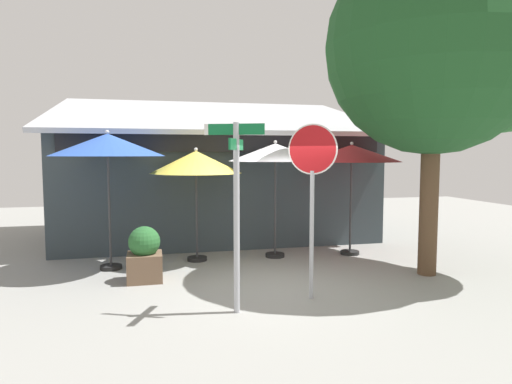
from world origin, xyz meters
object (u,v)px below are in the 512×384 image
(street_sign_post, at_px, (236,197))
(shade_tree, at_px, (446,50))
(patio_umbrella_royal_blue_left, at_px, (108,146))
(patio_umbrella_crimson_far_right, at_px, (352,154))
(patio_umbrella_ivory_right, at_px, (275,153))
(stop_sign, at_px, (312,176))
(patio_umbrella_mustard_center, at_px, (196,163))
(sidewalk_planter, at_px, (145,255))

(street_sign_post, xyz_separation_m, shade_tree, (4.26, 1.11, 2.58))
(patio_umbrella_royal_blue_left, xyz_separation_m, shade_tree, (6.30, -1.96, 1.78))
(street_sign_post, relative_size, patio_umbrella_crimson_far_right, 1.07)
(patio_umbrella_ivory_right, distance_m, patio_umbrella_crimson_far_right, 1.81)
(stop_sign, height_order, patio_umbrella_mustard_center, stop_sign)
(stop_sign, xyz_separation_m, patio_umbrella_ivory_right, (0.23, 2.98, 0.37))
(patio_umbrella_mustard_center, xyz_separation_m, patio_umbrella_crimson_far_right, (3.59, -0.22, 0.19))
(patio_umbrella_crimson_far_right, distance_m, shade_tree, 2.99)
(shade_tree, bearing_deg, patio_umbrella_crimson_far_right, 113.66)
(shade_tree, bearing_deg, patio_umbrella_mustard_center, 153.06)
(patio_umbrella_mustard_center, height_order, shade_tree, shade_tree)
(stop_sign, distance_m, shade_tree, 3.81)
(stop_sign, xyz_separation_m, sidewalk_planter, (-2.67, 1.69, -1.52))
(patio_umbrella_ivory_right, height_order, shade_tree, shade_tree)
(patio_umbrella_crimson_far_right, bearing_deg, stop_sign, -125.73)
(patio_umbrella_mustard_center, relative_size, shade_tree, 0.39)
(street_sign_post, height_order, sidewalk_planter, street_sign_post)
(patio_umbrella_mustard_center, xyz_separation_m, sidewalk_planter, (-1.11, -1.36, -1.68))
(stop_sign, bearing_deg, patio_umbrella_royal_blue_left, 141.08)
(patio_umbrella_mustard_center, relative_size, sidewalk_planter, 2.44)
(patio_umbrella_ivory_right, bearing_deg, sidewalk_planter, -155.93)
(patio_umbrella_crimson_far_right, bearing_deg, patio_umbrella_ivory_right, 175.02)
(street_sign_post, distance_m, sidewalk_planter, 2.74)
(stop_sign, height_order, patio_umbrella_royal_blue_left, stop_sign)
(street_sign_post, bearing_deg, sidewalk_planter, 123.65)
(patio_umbrella_mustard_center, distance_m, patio_umbrella_crimson_far_right, 3.60)
(street_sign_post, distance_m, shade_tree, 5.10)
(street_sign_post, xyz_separation_m, patio_umbrella_royal_blue_left, (-2.05, 3.07, 0.80))
(street_sign_post, relative_size, patio_umbrella_mustard_center, 1.13)
(stop_sign, bearing_deg, street_sign_post, -165.09)
(stop_sign, xyz_separation_m, patio_umbrella_crimson_far_right, (2.03, 2.82, 0.36))
(patio_umbrella_royal_blue_left, distance_m, shade_tree, 6.84)
(street_sign_post, distance_m, stop_sign, 1.39)
(stop_sign, height_order, patio_umbrella_crimson_far_right, stop_sign)
(patio_umbrella_crimson_far_right, bearing_deg, sidewalk_planter, -166.38)
(sidewalk_planter, bearing_deg, patio_umbrella_mustard_center, 50.58)
(patio_umbrella_crimson_far_right, bearing_deg, patio_umbrella_mustard_center, 176.55)
(street_sign_post, relative_size, patio_umbrella_royal_blue_left, 0.99)
(patio_umbrella_royal_blue_left, height_order, patio_umbrella_mustard_center, patio_umbrella_royal_blue_left)
(patio_umbrella_royal_blue_left, distance_m, patio_umbrella_ivory_right, 3.61)
(patio_umbrella_ivory_right, distance_m, shade_tree, 4.00)
(street_sign_post, bearing_deg, patio_umbrella_crimson_far_right, 43.48)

